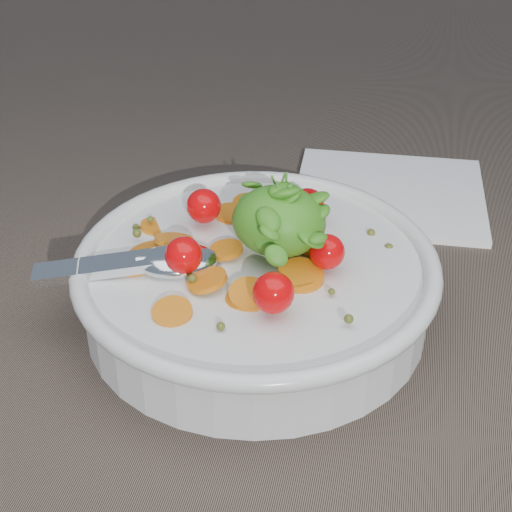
# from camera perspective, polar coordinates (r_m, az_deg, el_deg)

# --- Properties ---
(ground) EXTENTS (6.00, 6.00, 0.00)m
(ground) POSITION_cam_1_polar(r_m,az_deg,el_deg) (0.57, 1.52, -4.26)
(ground) COLOR brown
(ground) RESTS_ON ground
(bowl) EXTENTS (0.28, 0.26, 0.11)m
(bowl) POSITION_cam_1_polar(r_m,az_deg,el_deg) (0.55, -0.01, -1.87)
(bowl) COLOR silver
(bowl) RESTS_ON ground
(napkin) EXTENTS (0.18, 0.16, 0.01)m
(napkin) POSITION_cam_1_polar(r_m,az_deg,el_deg) (0.72, 9.66, 4.47)
(napkin) COLOR white
(napkin) RESTS_ON ground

